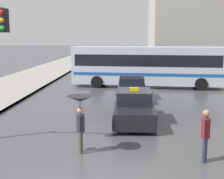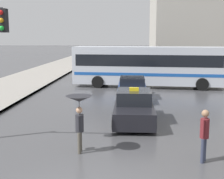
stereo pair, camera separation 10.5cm
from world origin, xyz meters
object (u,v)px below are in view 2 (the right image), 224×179
(taxi, at_px, (134,108))
(sedan_red, at_px, (132,89))
(city_bus, at_px, (148,65))
(pedestrian_man, at_px, (204,132))
(pedestrian_with_umbrella, at_px, (79,109))

(taxi, distance_m, sedan_red, 5.81)
(sedan_red, height_order, city_bus, city_bus)
(pedestrian_man, bearing_deg, taxi, -128.56)
(city_bus, xyz_separation_m, pedestrian_with_umbrella, (-3.14, -14.94, -0.24))
(taxi, relative_size, pedestrian_with_umbrella, 2.13)
(sedan_red, xyz_separation_m, pedestrian_with_umbrella, (-1.87, -9.90, 0.92))
(taxi, relative_size, pedestrian_man, 2.49)
(pedestrian_with_umbrella, xyz_separation_m, pedestrian_man, (4.11, -0.59, -0.55))
(taxi, height_order, sedan_red, taxi)
(taxi, relative_size, city_bus, 0.36)
(sedan_red, relative_size, city_bus, 0.38)
(sedan_red, distance_m, city_bus, 5.32)
(sedan_red, bearing_deg, taxi, 90.49)
(pedestrian_with_umbrella, bearing_deg, city_bus, -12.28)
(sedan_red, relative_size, pedestrian_with_umbrella, 2.27)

